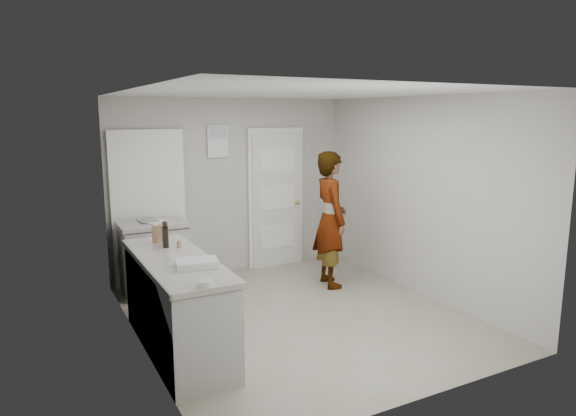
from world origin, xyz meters
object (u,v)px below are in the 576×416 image
oil_cruet_b (166,236)px  egg_bowl (206,283)px  spice_jar (179,244)px  person (330,219)px  oil_cruet_a (165,234)px  cake_mix_box (158,234)px  baking_dish (197,264)px

oil_cruet_b → egg_bowl: oil_cruet_b is taller
spice_jar → oil_cruet_b: (-0.12, 0.06, 0.09)m
oil_cruet_b → person: bearing=12.6°
person → oil_cruet_a: person is taller
cake_mix_box → spice_jar: (0.14, -0.31, -0.06)m
person → cake_mix_box: size_ratio=9.65×
cake_mix_box → oil_cruet_a: oil_cruet_a is taller
baking_dish → egg_bowl: (-0.10, -0.54, -0.01)m
cake_mix_box → baking_dish: size_ratio=0.46×
person → egg_bowl: (-2.36, -1.86, 0.05)m
oil_cruet_b → baking_dish: oil_cruet_b is taller
person → cake_mix_box: bearing=107.8°
oil_cruet_b → baking_dish: 0.81m
oil_cruet_b → baking_dish: (0.07, -0.80, -0.09)m
person → oil_cruet_b: bearing=113.9°
cake_mix_box → person: bearing=10.1°
spice_jar → egg_bowl: bearing=-96.8°
cake_mix_box → oil_cruet_a: (0.04, -0.16, 0.03)m
person → oil_cruet_a: bearing=111.7°
baking_dish → egg_bowl: size_ratio=3.43×
cake_mix_box → baking_dish: 1.06m
cake_mix_box → spice_jar: size_ratio=2.61×
person → cake_mix_box: person is taller
cake_mix_box → oil_cruet_b: bearing=-82.0°
oil_cruet_a → oil_cruet_b: oil_cruet_a is taller
person → cake_mix_box: (-2.35, -0.27, 0.12)m
person → baking_dish: bearing=131.5°
cake_mix_box → egg_bowl: cake_mix_box is taller
baking_dish → egg_bowl: baking_dish is taller
spice_jar → oil_cruet_a: (-0.10, 0.16, 0.09)m
oil_cruet_b → spice_jar: bearing=-27.0°
spice_jar → baking_dish: (-0.05, -0.74, -0.01)m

